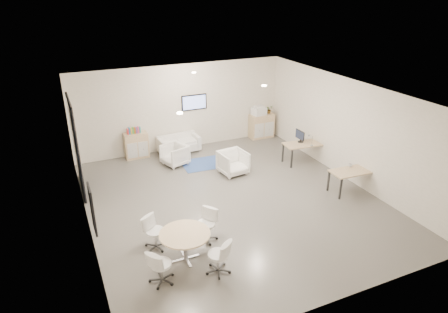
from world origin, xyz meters
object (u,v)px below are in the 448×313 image
desk_rear (303,145)px  desk_front (352,173)px  loveseat (178,144)px  armchair_right (233,162)px  sideboard_left (136,145)px  sideboard_right (261,126)px  armchair_left (175,154)px  round_table (185,237)px

desk_rear → desk_front: size_ratio=1.04×
loveseat → armchair_right: size_ratio=1.79×
sideboard_left → desk_rear: size_ratio=0.67×
sideboard_left → armchair_right: bearing=-45.2°
sideboard_right → armchair_left: 4.22m
armchair_right → sideboard_right: bearing=39.3°
loveseat → round_table: round_table is taller
sideboard_right → armchair_right: 3.63m
loveseat → armchair_right: bearing=-70.4°
desk_front → sideboard_left: bearing=138.4°
sideboard_left → armchair_right: (2.62, -2.63, -0.03)m
loveseat → sideboard_left: bearing=170.9°
sideboard_right → desk_rear: bearing=-87.5°
sideboard_left → loveseat: size_ratio=0.61×
loveseat → armchair_right: armchair_right is taller
sideboard_right → desk_rear: 2.76m
desk_rear → round_table: 6.57m
sideboard_right → loveseat: size_ratio=0.64×
sideboard_left → armchair_left: (1.07, -1.16, -0.06)m
sideboard_right → desk_rear: size_ratio=0.70×
sideboard_right → loveseat: sideboard_right is taller
loveseat → desk_rear: desk_rear is taller
round_table → sideboard_right: bearing=49.0°
sideboard_left → armchair_right: 3.71m
loveseat → desk_front: (3.82, -5.06, 0.31)m
armchair_right → desk_front: armchair_right is taller
armchair_right → desk_rear: 2.65m
sideboard_right → armchair_left: sideboard_right is taller
desk_rear → desk_front: (0.10, -2.42, -0.01)m
sideboard_right → armchair_left: (-4.07, -1.14, -0.09)m
armchair_right → round_table: armchair_right is taller
armchair_right → desk_front: bearing=-49.9°
armchair_right → desk_rear: (2.64, -0.14, 0.19)m
sideboard_right → desk_front: 5.18m
sideboard_right → desk_front: bearing=-87.5°
desk_rear → desk_front: bearing=-81.6°
armchair_left → loveseat: bearing=137.3°
armchair_left → sideboard_right: bearing=87.4°
sideboard_left → round_table: bearing=-92.8°
sideboard_right → desk_rear: sideboard_right is taller
loveseat → round_table: size_ratio=1.33×
desk_front → armchair_left: bearing=139.2°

